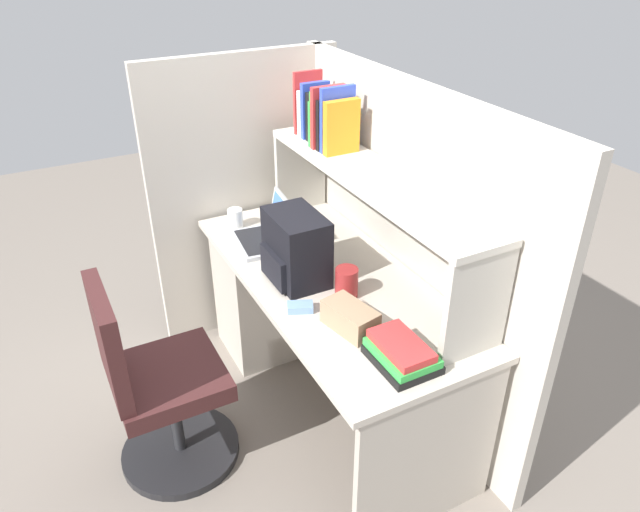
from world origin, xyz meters
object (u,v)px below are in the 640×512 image
(laptop, at_px, (268,233))
(computer_mouse, at_px, (300,307))
(paper_cup, at_px, (235,218))
(office_chair, at_px, (158,392))
(tissue_box, at_px, (350,318))
(snack_canister, at_px, (346,283))
(backpack, at_px, (295,249))

(laptop, distance_m, computer_mouse, 0.60)
(laptop, height_order, paper_cup, laptop)
(office_chair, bearing_deg, paper_cup, -43.91)
(tissue_box, bearing_deg, laptop, 168.47)
(tissue_box, xyz_separation_m, snack_canister, (-0.20, 0.10, 0.02))
(computer_mouse, height_order, tissue_box, tissue_box)
(tissue_box, bearing_deg, computer_mouse, -160.69)
(office_chair, bearing_deg, snack_canister, -102.08)
(computer_mouse, xyz_separation_m, tissue_box, (0.20, 0.12, 0.03))
(snack_canister, bearing_deg, backpack, -149.69)
(office_chair, bearing_deg, laptop, -59.51)
(laptop, relative_size, backpack, 1.09)
(paper_cup, distance_m, office_chair, 0.97)
(computer_mouse, bearing_deg, laptop, -167.39)
(backpack, height_order, office_chair, backpack)
(backpack, xyz_separation_m, paper_cup, (-0.59, -0.06, -0.10))
(paper_cup, bearing_deg, office_chair, -43.79)
(paper_cup, relative_size, tissue_box, 0.44)
(backpack, distance_m, paper_cup, 0.60)
(backpack, height_order, tissue_box, backpack)
(office_chair, bearing_deg, backpack, -85.84)
(computer_mouse, distance_m, paper_cup, 0.82)
(laptop, height_order, backpack, backpack)
(backpack, distance_m, computer_mouse, 0.28)
(office_chair, bearing_deg, tissue_box, -118.12)
(paper_cup, bearing_deg, laptop, 19.63)
(laptop, xyz_separation_m, tissue_box, (0.79, 0.00, -0.00))
(computer_mouse, xyz_separation_m, paper_cup, (-0.82, 0.03, 0.03))
(computer_mouse, height_order, snack_canister, snack_canister)
(paper_cup, bearing_deg, backpack, 5.53)
(tissue_box, height_order, snack_canister, snack_canister)
(laptop, relative_size, office_chair, 0.36)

